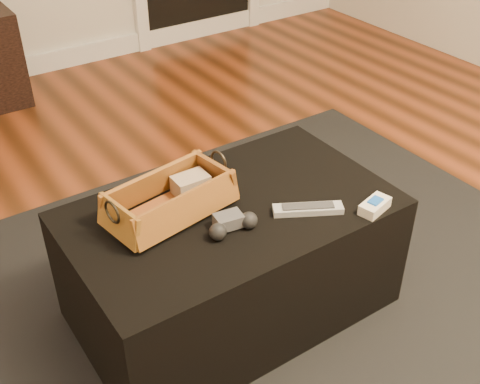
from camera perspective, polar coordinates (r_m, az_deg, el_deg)
floor at (r=1.93m, az=5.32°, el=-17.31°), size 5.00×5.50×0.01m
baseboard at (r=3.98m, az=-20.37°, el=10.92°), size 5.00×0.04×0.12m
area_rug at (r=2.08m, az=0.01°, el=-11.67°), size 2.60×2.00×0.01m
ottoman at (r=1.97m, az=-0.81°, el=-6.42°), size 1.00×0.60×0.42m
tv_remote at (r=1.79m, az=-6.81°, el=-1.85°), size 0.21×0.10×0.02m
cloth_bundle at (r=1.87m, az=-4.70°, el=0.73°), size 0.11×0.08×0.06m
wicker_basket at (r=1.80m, az=-6.65°, el=-0.83°), size 0.42×0.26×0.14m
game_controller at (r=1.73m, az=-0.80°, el=-3.03°), size 0.16×0.09×0.05m
silver_remote at (r=1.82m, az=6.46°, el=-1.60°), size 0.21×0.14×0.02m
cream_gadget at (r=1.86m, az=12.66°, el=-1.28°), size 0.12×0.08×0.04m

